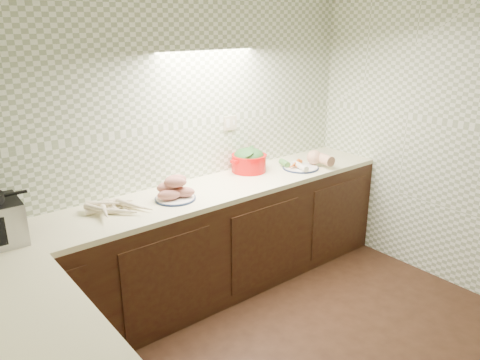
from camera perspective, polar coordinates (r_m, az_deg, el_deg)
room at (r=2.32m, az=15.21°, el=5.24°), size 3.60×3.60×2.60m
counter at (r=2.87m, az=-7.39°, el=-17.60°), size 3.60×3.60×0.90m
parsnip_pile at (r=3.35m, az=-15.27°, el=-3.14°), size 0.40×0.35×0.08m
sweet_potato_plate at (r=3.46m, az=-8.00°, el=-1.19°), size 0.30×0.30×0.18m
onion_bowl at (r=3.61m, az=-8.16°, el=-0.86°), size 0.14×0.14×0.11m
dutch_oven at (r=4.05m, az=1.09°, el=2.45°), size 0.37×0.31×0.21m
veg_plate at (r=4.22m, az=8.17°, el=2.25°), size 0.42×0.36×0.15m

